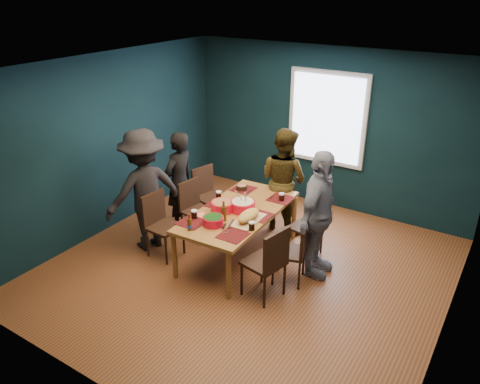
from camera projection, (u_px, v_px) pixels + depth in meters
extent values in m
cube|color=#9A532C|center=(248.00, 269.00, 6.43)|extent=(5.00, 5.00, 0.01)
cube|color=silver|center=(249.00, 69.00, 5.31)|extent=(5.00, 5.00, 0.01)
cube|color=#0E262F|center=(108.00, 144.00, 7.09)|extent=(0.01, 5.00, 2.70)
cube|color=#0E262F|center=(463.00, 231.00, 4.65)|extent=(0.01, 5.00, 2.70)
cube|color=#0E262F|center=(327.00, 129.00, 7.79)|extent=(5.00, 0.01, 2.70)
cube|color=#0E262F|center=(94.00, 276.00, 3.95)|extent=(5.00, 0.01, 2.70)
cube|color=silver|center=(327.00, 118.00, 7.68)|extent=(1.35, 0.06, 1.55)
cube|color=#A56531|center=(239.00, 212.00, 6.44)|extent=(1.04, 1.97, 0.05)
cylinder|color=#A56531|center=(174.00, 255.00, 6.12)|extent=(0.07, 0.07, 0.69)
cylinder|color=#A56531|center=(229.00, 275.00, 5.70)|extent=(0.07, 0.07, 0.69)
cylinder|color=#A56531|center=(246.00, 204.00, 7.48)|extent=(0.07, 0.07, 0.69)
cylinder|color=#A56531|center=(294.00, 218.00, 7.07)|extent=(0.07, 0.07, 0.69)
cube|color=black|center=(210.00, 198.00, 7.47)|extent=(0.51, 0.51, 0.04)
cube|color=black|center=(203.00, 180.00, 7.50)|extent=(0.14, 0.41, 0.46)
cylinder|color=black|center=(195.00, 210.00, 7.58)|extent=(0.03, 0.03, 0.43)
cylinder|color=black|center=(209.00, 218.00, 7.34)|extent=(0.03, 0.03, 0.43)
cylinder|color=black|center=(212.00, 204.00, 7.80)|extent=(0.03, 0.03, 0.43)
cylinder|color=black|center=(226.00, 211.00, 7.56)|extent=(0.03, 0.03, 0.43)
cube|color=black|center=(198.00, 212.00, 7.07)|extent=(0.47, 0.47, 0.04)
cube|color=black|center=(189.00, 194.00, 7.08)|extent=(0.11, 0.40, 0.44)
cylinder|color=black|center=(182.00, 225.00, 7.15)|extent=(0.03, 0.03, 0.41)
cylinder|color=black|center=(198.00, 232.00, 6.94)|extent=(0.03, 0.03, 0.41)
cylinder|color=black|center=(199.00, 217.00, 7.38)|extent=(0.03, 0.03, 0.41)
cylinder|color=black|center=(214.00, 224.00, 7.17)|extent=(0.03, 0.03, 0.41)
cube|color=black|center=(165.00, 227.00, 6.57)|extent=(0.44, 0.44, 0.04)
cube|color=black|center=(153.00, 208.00, 6.57)|extent=(0.06, 0.42, 0.46)
cylinder|color=black|center=(147.00, 243.00, 6.63)|extent=(0.03, 0.03, 0.43)
cylinder|color=black|center=(166.00, 251.00, 6.44)|extent=(0.03, 0.03, 0.43)
cylinder|color=black|center=(165.00, 233.00, 6.90)|extent=(0.03, 0.03, 0.43)
cylinder|color=black|center=(184.00, 240.00, 6.71)|extent=(0.03, 0.03, 0.43)
cube|color=black|center=(306.00, 227.00, 6.63)|extent=(0.46, 0.46, 0.04)
cube|color=black|center=(317.00, 217.00, 6.42)|extent=(0.11, 0.40, 0.43)
cylinder|color=black|center=(288.00, 241.00, 6.71)|extent=(0.03, 0.03, 0.41)
cylinder|color=black|center=(308.00, 250.00, 6.50)|extent=(0.03, 0.03, 0.41)
cylinder|color=black|center=(302.00, 233.00, 6.94)|extent=(0.03, 0.03, 0.41)
cylinder|color=black|center=(321.00, 241.00, 6.72)|extent=(0.03, 0.03, 0.41)
cube|color=black|center=(289.00, 252.00, 6.02)|extent=(0.49, 0.49, 0.04)
cube|color=black|center=(304.00, 238.00, 5.88)|extent=(0.15, 0.39, 0.44)
cylinder|color=black|center=(273.00, 272.00, 6.01)|extent=(0.03, 0.03, 0.41)
cylinder|color=black|center=(299.00, 276.00, 5.92)|extent=(0.03, 0.03, 0.41)
cylinder|color=black|center=(278.00, 258.00, 6.31)|extent=(0.03, 0.03, 0.41)
cylinder|color=black|center=(303.00, 262.00, 6.22)|extent=(0.03, 0.03, 0.41)
cube|color=black|center=(263.00, 263.00, 5.72)|extent=(0.52, 0.52, 0.04)
cube|color=black|center=(277.00, 250.00, 5.48)|extent=(0.13, 0.44, 0.48)
cylinder|color=black|center=(242.00, 280.00, 5.82)|extent=(0.03, 0.03, 0.45)
cylinder|color=black|center=(264.00, 292.00, 5.58)|extent=(0.03, 0.03, 0.45)
cylinder|color=black|center=(262.00, 267.00, 6.06)|extent=(0.03, 0.03, 0.45)
cylinder|color=black|center=(284.00, 279.00, 5.82)|extent=(0.03, 0.03, 0.45)
imported|color=black|center=(179.00, 182.00, 7.15)|extent=(0.41, 0.60, 1.60)
imported|color=black|center=(283.00, 180.00, 7.18)|extent=(0.91, 0.78, 1.64)
imported|color=silver|center=(318.00, 215.00, 6.00)|extent=(0.48, 1.04, 1.74)
imported|color=black|center=(144.00, 190.00, 6.64)|extent=(1.07, 1.33, 1.79)
cylinder|color=red|center=(222.00, 206.00, 6.40)|extent=(0.32, 0.32, 0.13)
cylinder|color=#588530|center=(222.00, 202.00, 6.37)|extent=(0.28, 0.28, 0.02)
cylinder|color=red|center=(243.00, 206.00, 6.40)|extent=(0.34, 0.34, 0.14)
cylinder|color=beige|center=(243.00, 202.00, 6.37)|extent=(0.30, 0.30, 0.02)
cylinder|color=tan|center=(246.00, 199.00, 6.33)|extent=(0.10, 0.19, 0.27)
cylinder|color=tan|center=(241.00, 198.00, 6.37)|extent=(0.08, 0.19, 0.27)
cylinder|color=red|center=(213.00, 221.00, 6.02)|extent=(0.28, 0.28, 0.11)
cylinder|color=#174411|center=(213.00, 217.00, 6.00)|extent=(0.24, 0.24, 0.02)
cube|color=tan|center=(248.00, 220.00, 6.13)|extent=(0.28, 0.55, 0.02)
ellipsoid|color=gold|center=(248.00, 215.00, 6.10)|extent=(0.20, 0.43, 0.13)
cube|color=#B1B1B8|center=(231.00, 223.00, 6.02)|extent=(0.09, 0.21, 0.00)
cylinder|color=black|center=(224.00, 226.00, 5.94)|extent=(0.06, 0.12, 0.02)
sphere|color=#175713|center=(244.00, 219.00, 6.01)|extent=(0.04, 0.04, 0.04)
sphere|color=#175713|center=(248.00, 215.00, 6.10)|extent=(0.04, 0.04, 0.04)
sphere|color=#175713|center=(253.00, 212.00, 6.19)|extent=(0.04, 0.04, 0.04)
cylinder|color=black|center=(242.00, 187.00, 7.05)|extent=(0.17, 0.17, 0.07)
cylinder|color=#588530|center=(242.00, 186.00, 7.04)|extent=(0.14, 0.14, 0.02)
cylinder|color=#472D0C|center=(190.00, 224.00, 5.88)|extent=(0.06, 0.06, 0.16)
cylinder|color=#472D0C|center=(189.00, 217.00, 5.84)|extent=(0.02, 0.02, 0.06)
cylinder|color=#1A3ABC|center=(190.00, 226.00, 5.90)|extent=(0.06, 0.06, 0.04)
cylinder|color=#472D0C|center=(224.00, 214.00, 6.12)|extent=(0.07, 0.07, 0.20)
cylinder|color=#472D0C|center=(224.00, 204.00, 6.06)|extent=(0.03, 0.03, 0.08)
cylinder|color=black|center=(194.00, 214.00, 6.19)|extent=(0.08, 0.08, 0.11)
cylinder|color=silver|center=(194.00, 211.00, 6.17)|extent=(0.08, 0.08, 0.02)
cylinder|color=black|center=(252.00, 226.00, 5.90)|extent=(0.08, 0.08, 0.11)
cylinder|color=silver|center=(252.00, 223.00, 5.88)|extent=(0.08, 0.08, 0.02)
cylinder|color=black|center=(282.00, 197.00, 6.68)|extent=(0.08, 0.08, 0.11)
cylinder|color=silver|center=(282.00, 194.00, 6.66)|extent=(0.08, 0.08, 0.02)
cylinder|color=black|center=(219.00, 195.00, 6.74)|extent=(0.08, 0.08, 0.11)
cylinder|color=silver|center=(219.00, 192.00, 6.72)|extent=(0.08, 0.08, 0.02)
cube|color=#F07465|center=(264.00, 215.00, 6.29)|extent=(0.18, 0.18, 0.00)
cube|color=#F07465|center=(201.00, 215.00, 6.29)|extent=(0.19, 0.19, 0.00)
cube|color=#F07465|center=(230.00, 239.00, 5.71)|extent=(0.16, 0.16, 0.00)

